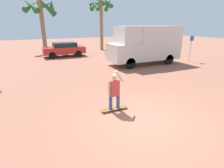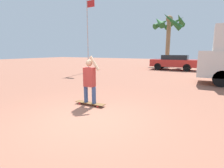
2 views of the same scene
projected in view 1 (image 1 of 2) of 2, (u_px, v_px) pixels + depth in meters
name	position (u px, v px, depth m)	size (l,w,h in m)	color
ground_plane	(143.00, 119.00, 6.60)	(80.00, 80.00, 0.00)	#935B47
skateboard	(114.00, 109.00, 7.24)	(1.12, 0.24, 0.09)	brown
person_skateboarder	(114.00, 90.00, 6.97)	(0.67, 0.22, 1.62)	#384C7A
camper_van	(146.00, 44.00, 15.11)	(6.34, 2.25, 3.24)	black
parked_car_red	(64.00, 49.00, 18.98)	(4.38, 1.82, 1.49)	black
palm_tree_near_van	(101.00, 8.00, 22.40)	(3.21, 3.25, 6.52)	#8E704C
palm_tree_center_background	(41.00, 10.00, 20.90)	(3.94, 4.05, 6.37)	#8E704C
street_sign	(191.00, 45.00, 16.28)	(0.44, 0.06, 2.36)	#B7B7BC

